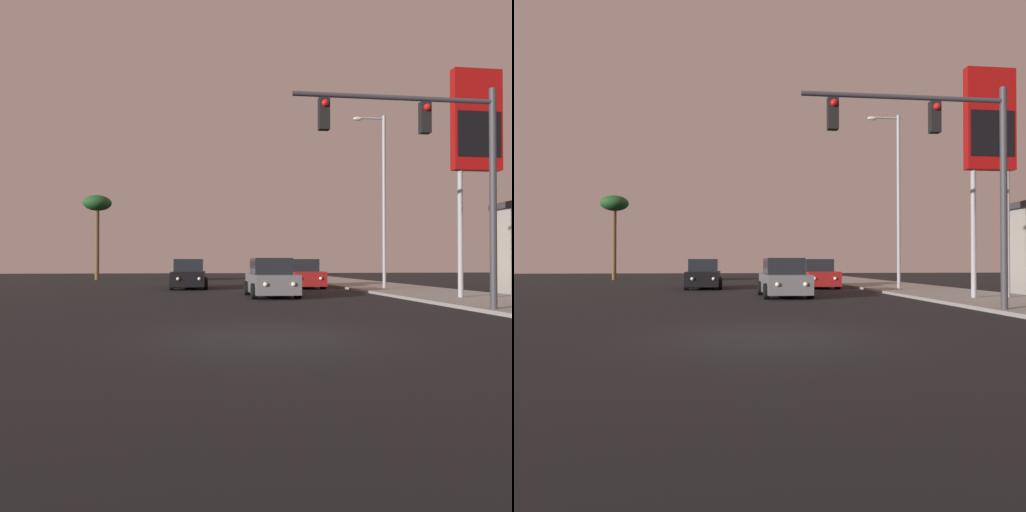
% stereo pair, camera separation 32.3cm
% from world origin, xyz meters
% --- Properties ---
extents(ground_plane, '(120.00, 120.00, 0.00)m').
position_xyz_m(ground_plane, '(0.00, 0.00, 0.00)').
color(ground_plane, black).
extents(sidewalk_right, '(5.00, 60.00, 0.12)m').
position_xyz_m(sidewalk_right, '(9.50, 10.00, 0.06)').
color(sidewalk_right, gray).
rests_on(sidewalk_right, ground).
extents(car_grey, '(2.04, 4.31, 1.68)m').
position_xyz_m(car_grey, '(1.92, 11.41, 0.76)').
color(car_grey, slate).
rests_on(car_grey, ground).
extents(car_black, '(2.04, 4.34, 1.68)m').
position_xyz_m(car_black, '(-1.67, 18.56, 0.76)').
color(car_black, black).
rests_on(car_black, ground).
extents(car_silver, '(2.04, 4.32, 1.68)m').
position_xyz_m(car_silver, '(-1.95, 33.39, 0.76)').
color(car_silver, '#B7B7BC').
rests_on(car_silver, ground).
extents(car_red, '(2.04, 4.33, 1.68)m').
position_xyz_m(car_red, '(4.83, 18.35, 0.76)').
color(car_red, maroon).
rests_on(car_red, ground).
extents(traffic_light_mast, '(6.11, 0.36, 6.50)m').
position_xyz_m(traffic_light_mast, '(5.63, 3.64, 4.66)').
color(traffic_light_mast, '#38383D').
rests_on(traffic_light_mast, sidewalk_right).
extents(street_lamp, '(1.74, 0.24, 9.00)m').
position_xyz_m(street_lamp, '(8.27, 14.79, 5.12)').
color(street_lamp, '#99999E').
rests_on(street_lamp, sidewalk_right).
extents(gas_station_sign, '(2.00, 0.42, 9.00)m').
position_xyz_m(gas_station_sign, '(9.67, 8.38, 6.62)').
color(gas_station_sign, '#99999E').
rests_on(gas_station_sign, sidewalk_right).
extents(palm_tree_far, '(2.40, 2.40, 7.25)m').
position_xyz_m(palm_tree_far, '(-9.59, 34.00, 6.26)').
color(palm_tree_far, brown).
rests_on(palm_tree_far, ground).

